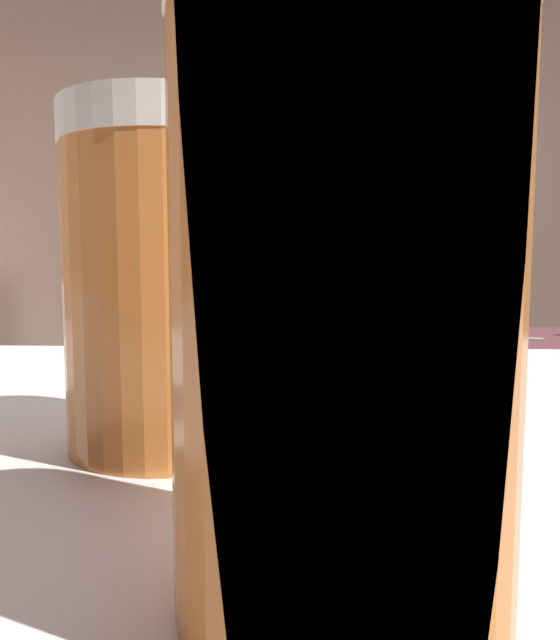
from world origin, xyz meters
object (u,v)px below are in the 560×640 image
Objects in this scene: bartender at (442,327)px; mixing_bowl at (276,328)px; pint_glass_far at (169,281)px; bottle_vinegar at (282,234)px; pint_glass_near at (332,292)px; chefs_knife at (502,338)px; bottle_hot_sauce at (340,234)px.

bartender is 0.63m from mixing_bowl.
pint_glass_far is 0.53× the size of bottle_vinegar.
mixing_bowl is 1.53× the size of pint_glass_far.
bartender is 12.92× the size of pint_glass_near.
bartender is at bearing -108.46° from chefs_knife.
mixing_bowl is (-0.44, 0.45, -0.06)m from bartender.
chefs_knife is 1.80m from pint_glass_far.
pint_glass_far is (-0.39, -1.26, 0.16)m from bartender.
chefs_knife is (0.28, 0.41, -0.08)m from bartender.
chefs_knife is (0.71, -0.05, -0.02)m from mixing_bowl.
bottle_hot_sauce is at bearing 124.28° from chefs_knife.
bottle_hot_sauce is (0.16, 3.11, 0.14)m from pint_glass_near.
pint_glass_near is 3.11m from bottle_hot_sauce.
mixing_bowl is at bearing 91.65° from pint_glass_far.
bottle_hot_sauce is (-0.44, 1.34, 0.38)m from chefs_knife.
pint_glass_near is (-0.61, -1.77, 0.24)m from chefs_knife.
pint_glass_near is 0.56× the size of bottle_hot_sauce.
bottle_vinegar is (-0.04, 1.33, 0.36)m from mixing_bowl.
pint_glass_near is at bearing -61.36° from pint_glass_far.
bartender is 1.78m from bottle_hot_sauce.
bottle_vinegar reaches higher than mixing_bowl.
bartender is at bearing -46.12° from mixing_bowl.
bartender reaches higher than chefs_knife.
pint_glass_far is at bearing 146.31° from bartender.
chefs_knife is at bearing 68.19° from pint_glass_far.
bottle_vinegar is (-0.31, 0.04, 0.00)m from bottle_hot_sauce.
bottle_hot_sauce is 0.97× the size of bottle_vinegar.
bottle_vinegar reaches higher than pint_glass_far.
bartender reaches higher than mixing_bowl.
bartender reaches higher than bottle_vinegar.
pint_glass_far is at bearing -95.80° from chefs_knife.
bartender is at bearing 72.90° from pint_glass_far.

